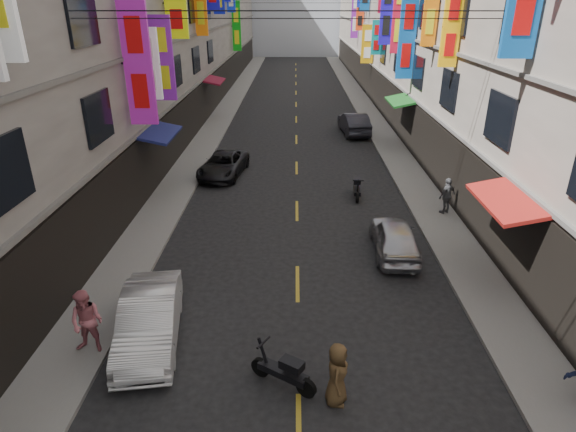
{
  "coord_description": "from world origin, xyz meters",
  "views": [
    {
      "loc": [
        -0.13,
        4.44,
        8.5
      ],
      "look_at": [
        -0.25,
        13.56,
        4.42
      ],
      "focal_mm": 30.0,
      "sensor_mm": 36.0,
      "label": 1
    }
  ],
  "objects_px": {
    "scooter_crossing": "(284,371)",
    "pedestrian_crossing": "(337,374)",
    "car_right_far": "(354,123)",
    "car_right_mid": "(395,237)",
    "car_left_mid": "(149,319)",
    "pedestrian_rfar": "(447,196)",
    "car_left_far": "(223,165)",
    "pedestrian_lfar": "(87,322)",
    "scooter_far_right": "(357,188)"
  },
  "relations": [
    {
      "from": "car_right_mid",
      "to": "car_right_far",
      "type": "height_order",
      "value": "car_right_far"
    },
    {
      "from": "scooter_far_right",
      "to": "car_left_far",
      "type": "bearing_deg",
      "value": -20.07
    },
    {
      "from": "car_right_mid",
      "to": "pedestrian_crossing",
      "type": "bearing_deg",
      "value": 72.04
    },
    {
      "from": "car_right_far",
      "to": "car_right_mid",
      "type": "bearing_deg",
      "value": 83.4
    },
    {
      "from": "scooter_crossing",
      "to": "car_right_far",
      "type": "height_order",
      "value": "car_right_far"
    },
    {
      "from": "car_right_far",
      "to": "pedestrian_lfar",
      "type": "distance_m",
      "value": 24.97
    },
    {
      "from": "car_right_mid",
      "to": "pedestrian_rfar",
      "type": "bearing_deg",
      "value": -127.23
    },
    {
      "from": "car_left_far",
      "to": "pedestrian_crossing",
      "type": "distance_m",
      "value": 16.48
    },
    {
      "from": "scooter_crossing",
      "to": "car_right_mid",
      "type": "xyz_separation_m",
      "value": [
        3.88,
        6.76,
        0.2
      ]
    },
    {
      "from": "car_right_mid",
      "to": "pedestrian_rfar",
      "type": "height_order",
      "value": "pedestrian_rfar"
    },
    {
      "from": "scooter_far_right",
      "to": "pedestrian_crossing",
      "type": "distance_m",
      "value": 12.9
    },
    {
      "from": "scooter_crossing",
      "to": "pedestrian_crossing",
      "type": "relative_size",
      "value": 1.0
    },
    {
      "from": "scooter_far_right",
      "to": "car_left_far",
      "type": "distance_m",
      "value": 7.36
    },
    {
      "from": "pedestrian_rfar",
      "to": "pedestrian_crossing",
      "type": "bearing_deg",
      "value": 29.03
    },
    {
      "from": "car_left_mid",
      "to": "pedestrian_lfar",
      "type": "height_order",
      "value": "pedestrian_lfar"
    },
    {
      "from": "scooter_crossing",
      "to": "pedestrian_lfar",
      "type": "bearing_deg",
      "value": 109.27
    },
    {
      "from": "scooter_crossing",
      "to": "car_left_mid",
      "type": "relative_size",
      "value": 0.38
    },
    {
      "from": "pedestrian_lfar",
      "to": "pedestrian_crossing",
      "type": "xyz_separation_m",
      "value": [
        6.27,
        -1.56,
        -0.21
      ]
    },
    {
      "from": "car_left_mid",
      "to": "car_right_far",
      "type": "bearing_deg",
      "value": 61.71
    },
    {
      "from": "scooter_far_right",
      "to": "car_right_mid",
      "type": "distance_m",
      "value": 5.57
    },
    {
      "from": "car_left_mid",
      "to": "car_right_mid",
      "type": "height_order",
      "value": "car_left_mid"
    },
    {
      "from": "car_left_far",
      "to": "pedestrian_lfar",
      "type": "height_order",
      "value": "pedestrian_lfar"
    },
    {
      "from": "pedestrian_lfar",
      "to": "pedestrian_crossing",
      "type": "relative_size",
      "value": 1.12
    },
    {
      "from": "pedestrian_lfar",
      "to": "pedestrian_rfar",
      "type": "distance_m",
      "value": 14.92
    },
    {
      "from": "car_left_mid",
      "to": "pedestrian_crossing",
      "type": "xyz_separation_m",
      "value": [
        4.87,
        -2.13,
        0.11
      ]
    },
    {
      "from": "car_left_mid",
      "to": "pedestrian_crossing",
      "type": "height_order",
      "value": "pedestrian_crossing"
    },
    {
      "from": "scooter_far_right",
      "to": "car_left_mid",
      "type": "relative_size",
      "value": 0.43
    },
    {
      "from": "car_left_far",
      "to": "pedestrian_crossing",
      "type": "xyz_separation_m",
      "value": [
        4.75,
        -15.78,
        0.21
      ]
    },
    {
      "from": "car_left_far",
      "to": "car_right_mid",
      "type": "xyz_separation_m",
      "value": [
        7.42,
        -8.55,
        0.05
      ]
    },
    {
      "from": "car_right_mid",
      "to": "pedestrian_lfar",
      "type": "xyz_separation_m",
      "value": [
        -8.94,
        -5.67,
        0.37
      ]
    },
    {
      "from": "scooter_crossing",
      "to": "car_left_mid",
      "type": "height_order",
      "value": "car_left_mid"
    },
    {
      "from": "car_right_mid",
      "to": "scooter_far_right",
      "type": "bearing_deg",
      "value": -80.31
    },
    {
      "from": "scooter_crossing",
      "to": "car_left_far",
      "type": "bearing_deg",
      "value": 44.49
    },
    {
      "from": "scooter_far_right",
      "to": "car_right_mid",
      "type": "relative_size",
      "value": 0.48
    },
    {
      "from": "scooter_crossing",
      "to": "pedestrian_crossing",
      "type": "xyz_separation_m",
      "value": [
        1.21,
        -0.47,
        0.36
      ]
    },
    {
      "from": "car_left_mid",
      "to": "car_right_mid",
      "type": "bearing_deg",
      "value": 25.31
    },
    {
      "from": "car_right_far",
      "to": "scooter_crossing",
      "type": "bearing_deg",
      "value": 74.74
    },
    {
      "from": "pedestrian_crossing",
      "to": "car_right_far",
      "type": "bearing_deg",
      "value": 2.41
    },
    {
      "from": "car_right_far",
      "to": "pedestrian_crossing",
      "type": "bearing_deg",
      "value": 77.67
    },
    {
      "from": "pedestrian_crossing",
      "to": "scooter_far_right",
      "type": "bearing_deg",
      "value": 0.9
    },
    {
      "from": "pedestrian_lfar",
      "to": "scooter_far_right",
      "type": "bearing_deg",
      "value": 60.1
    },
    {
      "from": "scooter_crossing",
      "to": "car_right_far",
      "type": "xyz_separation_m",
      "value": [
        4.34,
        24.22,
        0.29
      ]
    },
    {
      "from": "pedestrian_crossing",
      "to": "car_left_mid",
      "type": "bearing_deg",
      "value": 75.99
    },
    {
      "from": "car_right_far",
      "to": "scooter_far_right",
      "type": "bearing_deg",
      "value": 79.3
    },
    {
      "from": "scooter_far_right",
      "to": "car_left_mid",
      "type": "height_order",
      "value": "car_left_mid"
    },
    {
      "from": "scooter_far_right",
      "to": "car_left_mid",
      "type": "distance_m",
      "value": 12.63
    },
    {
      "from": "scooter_crossing",
      "to": "car_left_far",
      "type": "height_order",
      "value": "car_left_far"
    },
    {
      "from": "scooter_far_right",
      "to": "pedestrian_lfar",
      "type": "distance_m",
      "value": 13.9
    },
    {
      "from": "scooter_crossing",
      "to": "scooter_far_right",
      "type": "height_order",
      "value": "same"
    },
    {
      "from": "car_left_far",
      "to": "car_right_far",
      "type": "distance_m",
      "value": 11.9
    }
  ]
}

